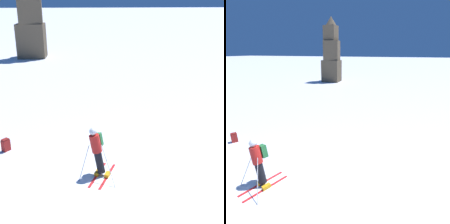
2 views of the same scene
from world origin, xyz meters
The scene contains 4 objects.
ground_plane centered at (0.00, 0.00, 0.00)m, with size 300.00×300.00×0.00m, color white.
skier centered at (-1.15, 0.09, 0.97)m, with size 1.31×1.70×1.77m.
rock_pillar centered at (-6.96, 22.06, 3.88)m, with size 2.60×2.29×9.25m.
spare_backpack centered at (-4.72, 2.10, 0.24)m, with size 0.36×0.37×0.50m.
Camera 1 is at (-1.29, -9.22, 5.80)m, focal length 50.00 mm.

